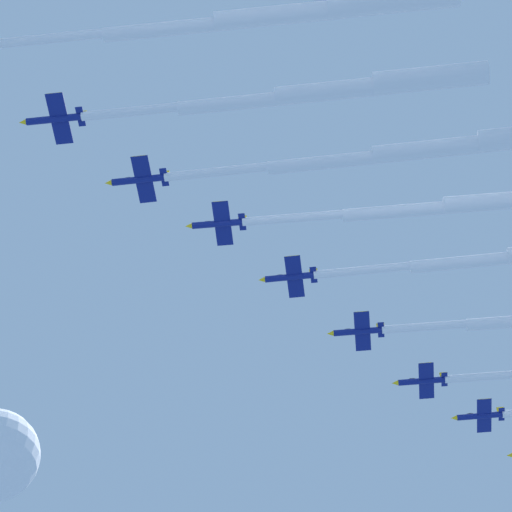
# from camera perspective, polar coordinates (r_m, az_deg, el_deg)

# --- Properties ---
(jet_port_inner) EXTENTS (75.24, 24.69, 3.84)m
(jet_port_inner) POSITION_cam_1_polar(r_m,az_deg,el_deg) (166.32, 1.43, 12.06)
(jet_port_inner) COLOR navy
(jet_starboard_inner) EXTENTS (68.44, 23.37, 3.86)m
(jet_starboard_inner) POSITION_cam_1_polar(r_m,az_deg,el_deg) (169.90, 3.96, 8.32)
(jet_starboard_inner) COLOR navy
(jet_port_mid) EXTENTS (74.64, 25.68, 3.76)m
(jet_port_mid) POSITION_cam_1_polar(r_m,az_deg,el_deg) (176.75, 9.12, 5.40)
(jet_port_mid) COLOR navy
(jet_starboard_mid) EXTENTS (76.02, 24.17, 3.84)m
(jet_starboard_mid) POSITION_cam_1_polar(r_m,az_deg,el_deg) (188.34, 12.50, 2.77)
(jet_starboard_mid) COLOR navy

